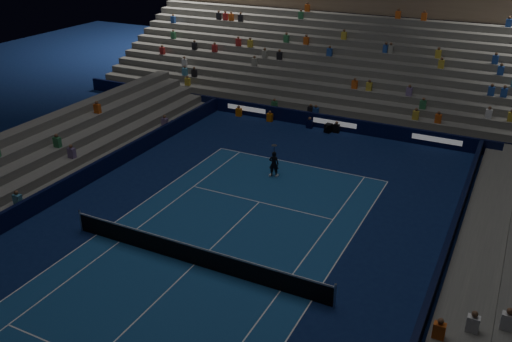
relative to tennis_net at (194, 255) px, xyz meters
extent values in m
plane|color=#0C1A48|center=(0.00, 0.00, -0.50)|extent=(90.00, 90.00, 0.00)
cube|color=navy|center=(0.00, 0.00, -0.50)|extent=(10.97, 23.77, 0.01)
cube|color=black|center=(0.00, 18.50, 0.00)|extent=(44.00, 0.25, 1.00)
cube|color=black|center=(9.70, 0.00, 0.00)|extent=(0.25, 37.00, 1.00)
cube|color=black|center=(-9.70, 0.00, 0.00)|extent=(0.25, 37.00, 1.00)
cube|color=#62625D|center=(0.00, 19.50, -0.25)|extent=(44.00, 1.00, 0.50)
cube|color=#62625D|center=(0.00, 20.50, 0.00)|extent=(44.00, 1.00, 1.00)
cube|color=#62625D|center=(0.00, 21.50, 0.25)|extent=(44.00, 1.00, 1.50)
cube|color=#62625D|center=(0.00, 22.50, 0.50)|extent=(44.00, 1.00, 2.00)
cube|color=#62625D|center=(0.00, 23.50, 0.75)|extent=(44.00, 1.00, 2.50)
cube|color=#62625D|center=(0.00, 24.50, 1.00)|extent=(44.00, 1.00, 3.00)
cube|color=#62625D|center=(0.00, 25.50, 1.25)|extent=(44.00, 1.00, 3.50)
cube|color=#62625D|center=(0.00, 26.50, 1.50)|extent=(44.00, 1.00, 4.00)
cube|color=#62625D|center=(0.00, 27.50, 1.75)|extent=(44.00, 1.00, 4.50)
cube|color=#62625D|center=(0.00, 28.50, 2.00)|extent=(44.00, 1.00, 5.00)
cube|color=#62625D|center=(0.00, 29.50, 2.25)|extent=(44.00, 1.00, 5.50)
cube|color=#62625D|center=(0.00, 30.50, 2.50)|extent=(44.00, 1.00, 6.00)
cube|color=#80684F|center=(0.00, 31.60, 6.60)|extent=(44.00, 0.60, 2.20)
cube|color=#62625E|center=(10.50, 0.00, -0.25)|extent=(1.00, 37.00, 0.50)
cube|color=#62625E|center=(11.50, 0.00, 0.00)|extent=(1.00, 37.00, 1.00)
cube|color=#62625E|center=(12.50, 0.00, 0.25)|extent=(1.00, 37.00, 1.50)
cube|color=slate|center=(-10.50, 0.00, -0.25)|extent=(1.00, 37.00, 0.50)
cube|color=slate|center=(-11.50, 0.00, 0.00)|extent=(1.00, 37.00, 1.00)
cylinder|color=#B2B2B7|center=(-6.40, 0.00, 0.05)|extent=(0.10, 0.10, 1.10)
cylinder|color=#B2B2B7|center=(6.40, 0.00, 0.05)|extent=(0.10, 0.10, 1.10)
cube|color=black|center=(0.00, 0.00, -0.05)|extent=(12.80, 0.03, 0.90)
cube|color=white|center=(0.00, 0.00, 0.44)|extent=(12.80, 0.04, 0.08)
imported|color=black|center=(-0.67, 9.65, 0.27)|extent=(0.64, 0.49, 1.56)
cube|color=black|center=(-0.27, 17.85, -0.21)|extent=(0.50, 0.59, 0.59)
cylinder|color=black|center=(-0.27, 17.41, -0.03)|extent=(0.20, 0.37, 0.16)
camera|label=1|loc=(11.32, -16.60, 13.35)|focal=38.49mm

